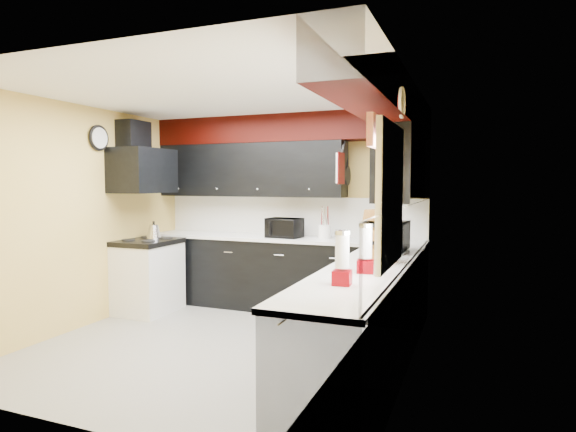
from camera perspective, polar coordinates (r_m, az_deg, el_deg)
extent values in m
plane|color=gray|center=(5.05, -7.52, -14.93)|extent=(3.60, 3.60, 0.00)
cube|color=#E0C666|center=(6.42, 0.18, 0.56)|extent=(3.60, 0.06, 2.50)
cube|color=#E0C666|center=(4.22, 14.21, -1.36)|extent=(0.06, 3.60, 2.50)
cube|color=#E0C666|center=(5.88, -23.16, -0.08)|extent=(0.06, 3.60, 2.50)
cube|color=white|center=(4.86, -7.80, 14.22)|extent=(3.60, 3.60, 0.06)
cube|color=black|center=(6.25, -0.83, -6.94)|extent=(3.60, 0.60, 0.90)
cube|color=black|center=(4.13, 9.24, -12.72)|extent=(0.60, 3.00, 0.90)
cube|color=white|center=(6.17, -0.83, -2.66)|extent=(3.62, 0.64, 0.04)
cube|color=white|center=(4.02, 9.31, -6.30)|extent=(0.64, 3.02, 0.04)
cube|color=white|center=(6.42, 0.15, 0.02)|extent=(3.60, 0.02, 0.50)
cube|color=white|center=(4.23, 14.06, -2.17)|extent=(0.02, 3.60, 0.50)
cube|color=black|center=(6.45, -4.55, 5.45)|extent=(2.60, 0.35, 0.70)
cube|color=black|center=(5.12, 13.65, 5.73)|extent=(0.35, 1.80, 0.70)
cube|color=black|center=(6.28, -0.42, 10.30)|extent=(3.60, 0.36, 0.35)
cube|color=black|center=(4.11, 11.59, 13.57)|extent=(0.36, 3.24, 0.35)
cube|color=white|center=(6.35, -16.22, -7.10)|extent=(0.60, 0.75, 0.86)
cube|color=black|center=(6.28, -16.30, -2.98)|extent=(0.62, 0.77, 0.06)
cube|color=black|center=(6.27, -16.82, 5.15)|extent=(0.50, 0.78, 0.55)
cube|color=black|center=(6.37, -17.83, 8.89)|extent=(0.24, 0.40, 0.40)
cube|color=red|center=(3.34, 11.22, 9.32)|extent=(0.04, 0.88, 0.20)
cube|color=white|center=(5.68, 6.19, 5.64)|extent=(0.03, 0.26, 0.35)
imported|color=black|center=(6.07, -0.46, -1.41)|extent=(0.46, 0.39, 0.25)
imported|color=black|center=(4.98, 11.67, -2.38)|extent=(0.39, 0.56, 0.30)
cylinder|color=white|center=(5.99, 4.39, -1.86)|extent=(0.19, 0.19, 0.17)
cube|color=black|center=(5.90, 9.37, -1.72)|extent=(0.15, 0.17, 0.23)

